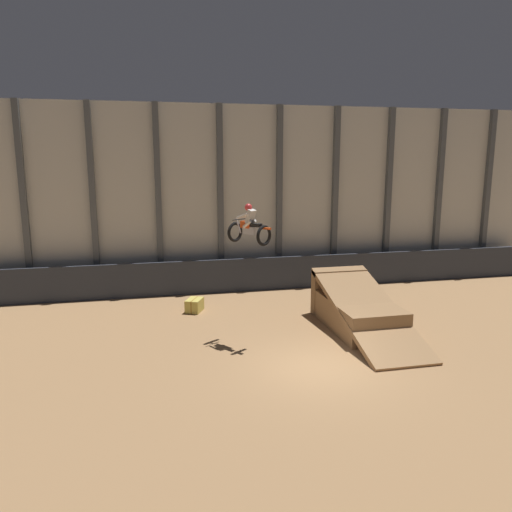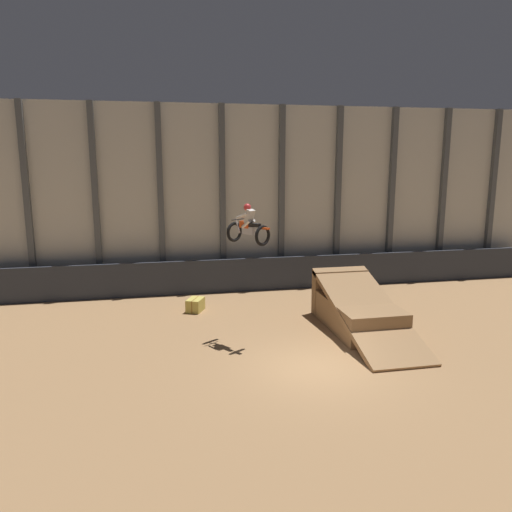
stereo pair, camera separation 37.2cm
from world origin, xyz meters
The scene contains 6 objects.
ground_plane centered at (0.00, 0.00, 0.00)m, with size 60.00×60.00×0.00m, color #9E754C.
arena_back_wall centered at (0.00, 10.67, 4.60)m, with size 32.00×0.40×9.21m.
lower_barrier centered at (0.00, 9.71, 0.84)m, with size 31.36×0.20×1.68m.
dirt_ramp centered at (2.80, 3.45, 0.69)m, with size 2.36×6.34×2.09m.
rider_bike_solo centered at (-1.66, 2.90, 4.20)m, with size 1.47×1.67×1.44m.
hay_bale_trackside centered at (-3.28, 6.86, 0.28)m, with size 0.92×1.07×0.57m.
Camera 2 is at (-4.92, -14.28, 6.63)m, focal length 35.00 mm.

